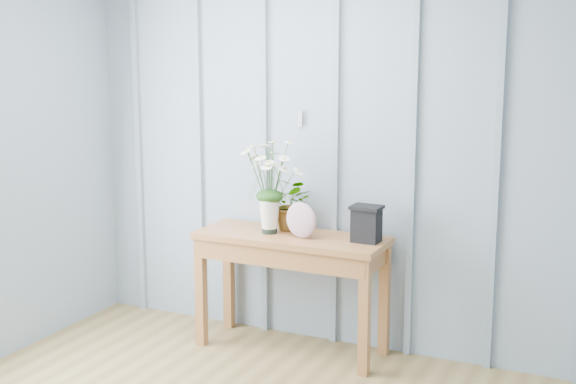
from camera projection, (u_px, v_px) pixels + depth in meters
The scene contains 6 objects.
room_shell at pixel (278, 30), 3.60m from camera, with size 4.00×4.50×2.50m.
sideboard at pixel (291, 253), 5.00m from camera, with size 1.20×0.45×0.75m.
daisy_vase at pixel (269, 173), 4.95m from camera, with size 0.43×0.33×0.61m.
spider_plant at pixel (293, 204), 5.07m from camera, with size 0.31×0.27×0.34m, color #133A0F.
felt_disc_vessel at pixel (301, 220), 4.87m from camera, with size 0.22×0.06×0.22m, color #814767.
carved_box at pixel (366, 223), 4.78m from camera, with size 0.18×0.14×0.22m.
Camera 1 is at (1.62, -2.38, 1.96)m, focal length 50.00 mm.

